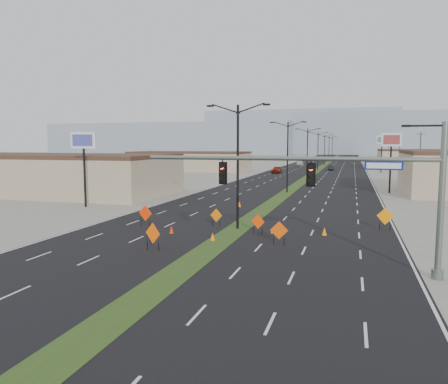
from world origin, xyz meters
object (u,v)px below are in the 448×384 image
(streetlight_6, at_px, (332,148))
(pole_sign_west, at_px, (84,147))
(streetlight_5, at_px, (329,148))
(construction_sign_1, at_px, (153,234))
(car_mid, at_px, (331,168))
(pole_sign_east_far, at_px, (382,143))
(streetlight_3, at_px, (318,150))
(construction_sign_4, at_px, (279,231))
(construction_sign_2, at_px, (216,216))
(cone_3, at_px, (239,204))
(car_far, at_px, (300,163))
(cone_2, at_px, (324,231))
(construction_sign_5, at_px, (385,217))
(construction_sign_0, at_px, (145,214))
(construction_sign_3, at_px, (258,222))
(signal_mast, at_px, (346,184))
(pole_sign_east_near, at_px, (391,145))
(car_left, at_px, (277,170))
(cone_0, at_px, (171,230))
(streetlight_1, at_px, (288,155))
(streetlight_0, at_px, (238,162))
(streetlight_2, at_px, (307,151))
(streetlight_4, at_px, (324,149))
(cone_1, at_px, (213,237))

(streetlight_6, bearing_deg, pole_sign_west, -96.85)
(streetlight_5, bearing_deg, construction_sign_1, -91.33)
(car_mid, xyz_separation_m, pole_sign_east_far, (12.23, -6.73, 6.63))
(streetlight_3, bearing_deg, construction_sign_1, -92.13)
(streetlight_3, height_order, construction_sign_4, streetlight_3)
(car_mid, distance_m, construction_sign_2, 84.83)
(car_mid, bearing_deg, cone_3, -98.49)
(car_far, relative_size, cone_2, 8.25)
(construction_sign_5, height_order, pole_sign_east_far, pole_sign_east_far)
(streetlight_5, xyz_separation_m, construction_sign_0, (-7.71, -141.13, -4.35))
(car_mid, distance_m, construction_sign_3, 86.67)
(signal_mast, distance_m, construction_sign_1, 12.63)
(construction_sign_3, distance_m, pole_sign_east_near, 35.55)
(car_left, height_order, cone_0, car_left)
(car_mid, bearing_deg, streetlight_1, -96.90)
(streetlight_0, distance_m, cone_0, 7.52)
(construction_sign_1, bearing_deg, streetlight_2, 111.03)
(streetlight_2, xyz_separation_m, cone_3, (-2.97, -43.86, -5.09))
(construction_sign_5, distance_m, cone_2, 5.70)
(streetlight_1, relative_size, streetlight_4, 1.00)
(streetlight_0, height_order, streetlight_2, same)
(construction_sign_1, height_order, cone_2, construction_sign_1)
(signal_mast, height_order, cone_3, signal_mast)
(streetlight_3, bearing_deg, cone_0, -92.91)
(construction_sign_3, xyz_separation_m, pole_sign_east_far, (13.59, 79.93, 6.39))
(construction_sign_1, xyz_separation_m, pole_sign_east_far, (19.03, 87.11, 6.20))
(cone_3, bearing_deg, construction_sign_2, -85.21)
(pole_sign_east_near, bearing_deg, signal_mast, -103.36)
(car_left, height_order, construction_sign_0, construction_sign_0)
(signal_mast, xyz_separation_m, cone_3, (-11.53, 22.14, -4.47))
(streetlight_1, height_order, cone_3, streetlight_1)
(streetlight_2, height_order, construction_sign_5, streetlight_2)
(streetlight_1, height_order, pole_sign_east_near, streetlight_1)
(streetlight_1, relative_size, streetlight_6, 1.00)
(car_far, xyz_separation_m, construction_sign_0, (-0.42, -108.08, 0.31))
(construction_sign_0, bearing_deg, cone_0, -19.52)
(streetlight_4, distance_m, car_mid, 27.40)
(cone_0, distance_m, cone_3, 15.47)
(car_mid, bearing_deg, cone_2, -91.14)
(car_left, bearing_deg, pole_sign_east_far, 21.93)
(construction_sign_0, height_order, pole_sign_east_far, pole_sign_east_far)
(construction_sign_1, relative_size, cone_3, 2.79)
(streetlight_1, relative_size, cone_2, 15.82)
(signal_mast, distance_m, pole_sign_west, 32.91)
(cone_2, bearing_deg, pole_sign_east_far, 83.78)
(streetlight_0, height_order, car_far, streetlight_0)
(cone_0, bearing_deg, cone_1, -22.44)
(construction_sign_1, distance_m, pole_sign_east_far, 89.38)
(construction_sign_4, relative_size, cone_1, 2.66)
(car_left, bearing_deg, pole_sign_west, -98.05)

